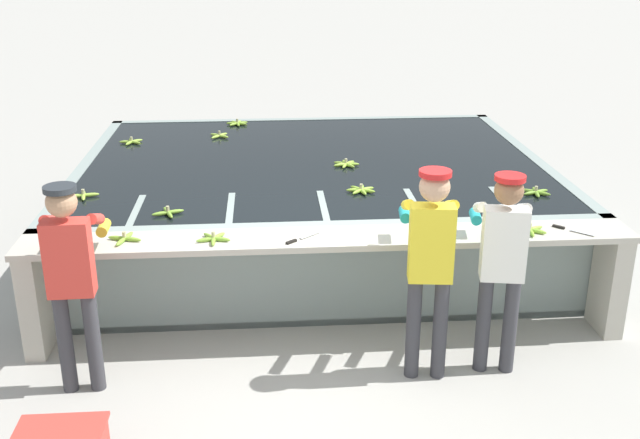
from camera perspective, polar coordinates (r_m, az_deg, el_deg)
The scene contains 19 objects.
ground_plane at distance 6.16m, azimuth 0.95°, elevation -10.09°, with size 80.00×80.00×0.00m, color #A3A099.
wash_tank at distance 8.17m, azimuth -0.57°, elevation 1.40°, with size 4.92×3.98×0.93m.
work_ledge at distance 6.05m, azimuth 0.79°, elevation -3.57°, with size 4.92×0.45×0.93m.
worker_0 at distance 5.57m, azimuth -18.42°, elevation -3.64°, with size 0.42×0.72×1.59m.
worker_1 at distance 5.50m, azimuth 8.40°, elevation -2.64°, with size 0.46×0.73×1.64m.
worker_2 at distance 5.70m, azimuth 13.71°, elevation -2.65°, with size 0.48×0.74×1.58m.
banana_bunch_floating_0 at distance 7.22m, azimuth 16.12°, elevation 2.02°, with size 0.27×0.28×0.08m.
banana_bunch_floating_1 at distance 9.06m, azimuth -7.68°, elevation 6.36°, with size 0.24×0.24×0.08m.
banana_bunch_floating_2 at distance 9.66m, azimuth -6.32°, elevation 7.30°, with size 0.28×0.28×0.08m.
banana_bunch_floating_3 at distance 8.97m, azimuth -14.16°, elevation 5.78°, with size 0.26×0.28×0.08m.
banana_bunch_floating_4 at distance 7.19m, azimuth -17.58°, elevation 1.78°, with size 0.28×0.28×0.08m.
banana_bunch_floating_5 at distance 7.01m, azimuth 3.15°, elevation 2.27°, with size 0.28×0.28×0.08m.
banana_bunch_floating_6 at distance 7.82m, azimuth 1.99°, elevation 4.25°, with size 0.28×0.28×0.08m.
banana_bunch_floating_7 at distance 6.55m, azimuth -11.51°, elevation 0.53°, with size 0.28×0.28×0.08m.
banana_bunch_ledge_0 at distance 6.26m, azimuth 15.66°, elevation -0.75°, with size 0.27×0.28×0.08m.
banana_bunch_ledge_1 at distance 5.91m, azimuth -8.11°, elevation -1.44°, with size 0.28×0.26×0.08m.
banana_bunch_ledge_2 at distance 6.05m, azimuth -14.67°, elevation -1.41°, with size 0.28×0.28×0.08m.
knife_0 at distance 5.86m, azimuth -1.69°, elevation -1.52°, with size 0.28×0.25×0.02m.
knife_1 at distance 6.39m, azimuth 18.30°, elevation -0.68°, with size 0.27×0.26×0.02m.
Camera 1 is at (-0.50, -5.28, 3.15)m, focal length 42.00 mm.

